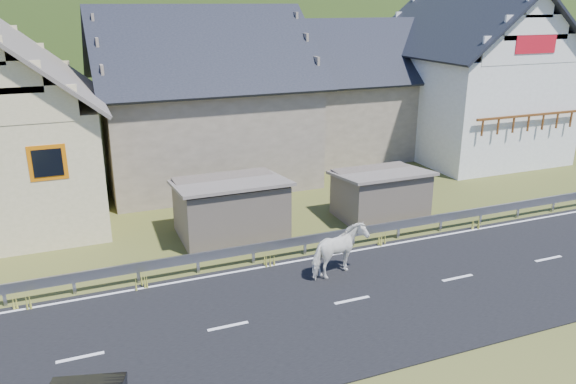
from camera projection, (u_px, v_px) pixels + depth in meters
name	position (u px, v px, depth m)	size (l,w,h in m)	color
ground	(352.00, 301.00, 17.47)	(160.00, 160.00, 0.00)	#363F18
road	(352.00, 301.00, 17.46)	(60.00, 7.00, 0.04)	black
lane_markings	(352.00, 300.00, 17.46)	(60.00, 6.60, 0.01)	silver
guardrail	(305.00, 240.00, 20.53)	(28.10, 0.09, 0.75)	#93969B
shed_left	(230.00, 209.00, 22.13)	(4.30, 3.30, 2.40)	#6C6053
shed_right	(380.00, 195.00, 24.01)	(3.80, 2.90, 2.20)	#6C6053
house_cream	(3.00, 117.00, 23.10)	(7.80, 9.80, 8.30)	beige
house_stone_a	(201.00, 88.00, 28.82)	(10.80, 9.80, 8.90)	gray
house_stone_b	(354.00, 81.00, 34.22)	(9.80, 8.80, 8.10)	gray
house_white	(468.00, 69.00, 33.42)	(8.80, 10.80, 9.70)	white
mountain	(105.00, 94.00, 183.91)	(440.00, 280.00, 260.00)	#1C3010
horse	(339.00, 251.00, 18.82)	(2.07, 0.94, 1.75)	white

